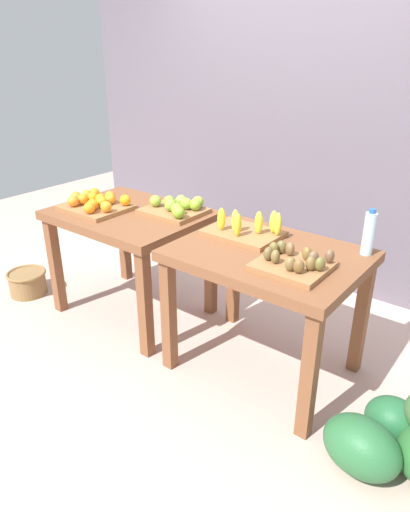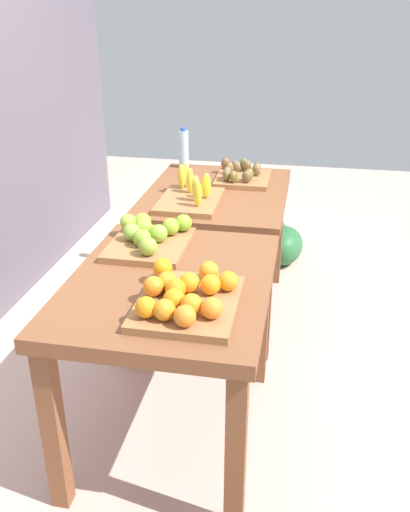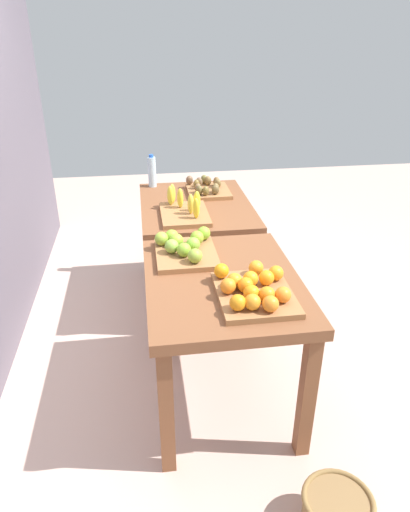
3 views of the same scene
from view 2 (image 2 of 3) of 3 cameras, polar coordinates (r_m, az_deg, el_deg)
The scene contains 9 objects.
ground_plane at distance 3.10m, azimuth -0.68°, elevation -10.65°, with size 8.00×8.00×0.00m, color #C5A697.
display_table_left at distance 2.28m, azimuth -3.56°, elevation -4.96°, with size 1.04×0.80×0.79m.
display_table_right at distance 3.27m, azimuth 1.20°, elevation 4.76°, with size 1.04×0.80×0.79m.
orange_bin at distance 1.99m, azimuth -2.02°, elevation -4.20°, with size 0.45×0.37×0.11m.
apple_bin at distance 2.50m, azimuth -5.71°, elevation 1.99°, with size 0.41×0.36×0.11m.
banana_crate at distance 3.03m, azimuth -1.49°, elevation 6.23°, with size 0.44×0.32×0.17m.
kiwi_bin at distance 3.41m, azimuth 3.80°, elevation 8.29°, with size 0.36×0.32×0.10m.
water_bottle at distance 3.67m, azimuth -2.22°, elevation 10.97°, with size 0.06×0.06×0.26m.
watermelon_pile at distance 4.25m, azimuth 6.68°, elevation 2.31°, with size 0.66×0.57×0.49m.
Camera 2 is at (-2.46, -0.51, 1.82)m, focal length 38.83 mm.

